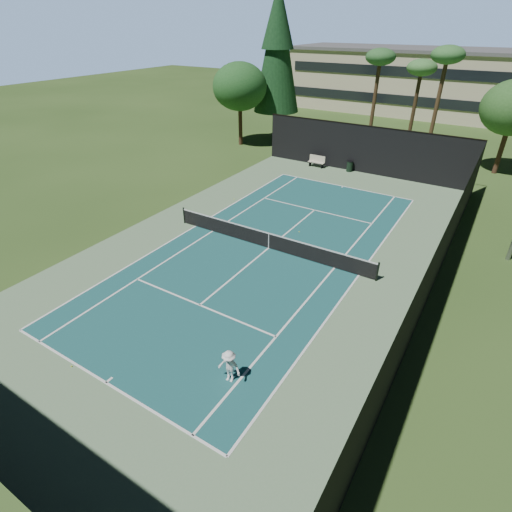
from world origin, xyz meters
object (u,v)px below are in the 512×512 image
Objects in this scene: tennis_net at (269,240)px; trash_bin at (350,166)px; player at (229,367)px; tennis_ball_a at (72,366)px; tennis_ball_b at (268,240)px; tennis_ball_c at (299,232)px; park_bench at (317,161)px; tennis_ball_d at (234,199)px.

tennis_net is 13.65× the size of trash_bin.
player is 6.22m from tennis_ball_a.
trash_bin is at bearing 91.72° from tennis_ball_b.
tennis_ball_a is 0.07× the size of trash_bin.
tennis_ball_c is (1.09, 1.98, -0.00)m from tennis_ball_b.
player is at bearing -75.26° from tennis_ball_c.
park_bench is 3.01m from trash_bin.
tennis_ball_d is 10.51m from park_bench.
tennis_ball_c is 13.35m from park_bench.
tennis_net is at bearing -40.28° from tennis_ball_d.
tennis_ball_d is (-5.92, 5.01, -0.52)m from tennis_net.
tennis_ball_c reaches higher than tennis_ball_a.
tennis_ball_c is 0.08× the size of trash_bin.
trash_bin is (-1.54, 12.90, 0.44)m from tennis_ball_c.
tennis_ball_d is 0.05× the size of park_bench.
tennis_ball_d is at bearing 161.09° from tennis_ball_c.
player is at bearing -55.91° from tennis_ball_d.
trash_bin is (0.84, 27.73, 0.45)m from tennis_ball_a.
tennis_ball_c reaches higher than tennis_ball_d.
trash_bin is at bearing 95.35° from player.
tennis_net is at bearing 106.79° from player.
tennis_ball_d is at bearing 118.74° from player.
tennis_net is at bearing 81.66° from tennis_ball_a.
player is at bearing -67.86° from tennis_net.
tennis_net is 10.09m from player.
trash_bin is (-4.73, 25.03, -0.22)m from player.
tennis_net reaches higher than trash_bin.
player reaches higher than tennis_ball_d.
tennis_ball_d is at bearing -100.97° from park_bench.
player is at bearing -67.12° from tennis_ball_b.
tennis_ball_d reaches higher than tennis_ball_a.
tennis_ball_a is 27.74m from trash_bin.
tennis_ball_c is at bearing -18.91° from tennis_ball_d.
tennis_ball_b is at bearing 120.96° from tennis_net.
player is 25.85m from park_bench.
tennis_ball_b is 6.88m from tennis_ball_d.
tennis_ball_a is at bearing -95.72° from tennis_ball_b.
tennis_net is 1.07m from tennis_ball_b.
park_bench reaches higher than tennis_ball_b.
player is at bearing 25.86° from tennis_ball_a.
player is 17.35m from tennis_ball_d.
player is 11.03m from tennis_ball_b.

